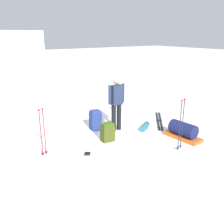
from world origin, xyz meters
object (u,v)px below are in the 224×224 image
Objects in this scene: skier_standing at (116,101)px; backpack_bright at (95,120)px; ski_poles_planted_near at (181,122)px; backpack_large_dark at (108,132)px; sleeping_mat_rolled at (145,127)px; ski_pair_far at (159,121)px; thermos_bottle at (113,107)px; ski_pair_near at (87,154)px; ski_poles_planted_far at (42,130)px; gear_sled at (183,131)px.

skier_standing is 0.93m from backpack_bright.
backpack_bright is at bearing 114.47° from ski_poles_planted_near.
ski_poles_planted_near is at bearing -49.24° from backpack_large_dark.
sleeping_mat_rolled is at bearing -33.93° from backpack_bright.
thermos_bottle is (-0.58, 2.00, 0.12)m from ski_pair_far.
sleeping_mat_rolled is (2.38, 0.52, 0.08)m from ski_pair_near.
ski_pair_near is 1.15× the size of ski_poles_planted_near.
ski_poles_planted_near is at bearing -96.61° from sleeping_mat_rolled.
ski_poles_planted_far is at bearing 178.40° from sleeping_mat_rolled.
backpack_large_dark is at bearing -176.56° from sleeping_mat_rolled.
skier_standing reaches higher than backpack_large_dark.
ski_pair_far is 1.30× the size of gear_sled.
ski_pair_near is 1.29× the size of ski_poles_planted_far.
backpack_bright is 2.15m from ski_poles_planted_far.
ski_pair_far is at bearing -14.42° from backpack_bright.
gear_sled is at bearing -52.44° from skier_standing.
ski_poles_planted_near is at bearing -28.59° from ski_poles_planted_far.
backpack_bright is (1.07, 1.40, 0.29)m from ski_pair_near.
backpack_large_dark is 0.98× the size of sleeping_mat_rolled.
skier_standing is 1.98m from ski_pair_far.
backpack_large_dark is 0.47× the size of gear_sled.
ski_poles_planted_far is at bearing 151.41° from ski_poles_planted_near.
ski_pair_near is at bearing -167.59° from sleeping_mat_rolled.
backpack_large_dark is at bearing -127.51° from thermos_bottle.
thermos_bottle is at bearing 45.96° from ski_pair_near.
ski_pair_near is 1.03m from backpack_large_dark.
skier_standing is 2.52m from ski_poles_planted_far.
skier_standing is 2.16m from gear_sled.
thermos_bottle is (1.84, 2.39, -0.13)m from backpack_large_dark.
gear_sled reaches higher than ski_pair_near.
backpack_large_dark is 1.49m from sleeping_mat_rolled.
skier_standing reaches higher than thermos_bottle.
ski_poles_planted_far is (-1.79, 0.18, 0.42)m from backpack_large_dark.
sleeping_mat_rolled is (-0.94, -0.30, 0.08)m from ski_pair_far.
backpack_large_dark reaches higher than ski_pair_near.
ski_poles_planted_near reaches higher than ski_pair_far.
ski_pair_near is at bearing -166.02° from ski_pair_far.
ski_pair_near and ski_pair_far have the same top height.
sleeping_mat_rolled is at bearing -98.84° from thermos_bottle.
skier_standing is 1.07× the size of ski_pair_near.
skier_standing is at bearing -121.94° from thermos_bottle.
backpack_bright is at bearing 80.08° from backpack_large_dark.
backpack_bright is 0.45× the size of ski_poles_planted_near.
sleeping_mat_rolled is (0.79, -0.46, -0.86)m from skier_standing.
backpack_bright is at bearing 130.81° from gear_sled.
sleeping_mat_rolled is (1.48, 0.09, -0.17)m from backpack_large_dark.
thermos_bottle is (2.74, 2.83, 0.12)m from ski_pair_near.
skier_standing is at bearing 38.58° from backpack_large_dark.
ski_pair_far is 1.55m from gear_sled.
ski_pair_far is 2.80× the size of backpack_large_dark.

